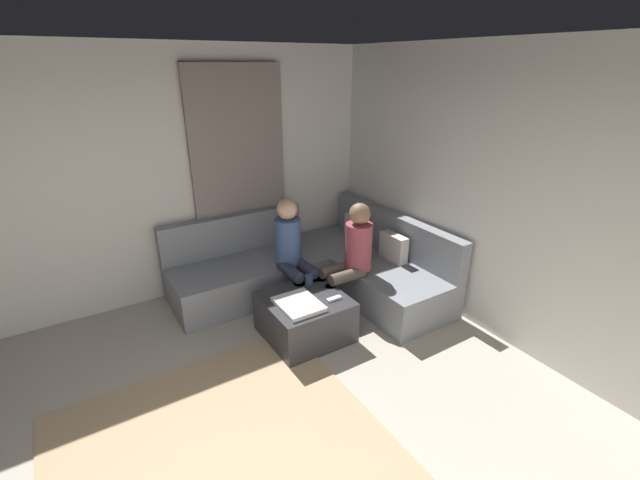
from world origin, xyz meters
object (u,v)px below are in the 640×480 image
(sectional_couch, at_px, (318,268))
(game_remote, at_px, (334,299))
(ottoman, at_px, (305,316))
(person_on_couch_side, at_px, (293,250))
(person_on_couch_back, at_px, (351,255))
(coffee_mug, at_px, (309,279))

(sectional_couch, bearing_deg, game_remote, -22.39)
(ottoman, height_order, game_remote, game_remote)
(game_remote, relative_size, person_on_couch_side, 0.12)
(game_remote, bearing_deg, sectional_couch, 157.61)
(sectional_couch, bearing_deg, ottoman, -39.48)
(ottoman, height_order, person_on_couch_back, person_on_couch_back)
(sectional_couch, distance_m, coffee_mug, 0.67)
(sectional_couch, height_order, person_on_couch_side, person_on_couch_side)
(ottoman, bearing_deg, game_remote, 50.71)
(ottoman, xyz_separation_m, person_on_couch_side, (-0.57, 0.19, 0.45))
(coffee_mug, bearing_deg, game_remote, 5.71)
(sectional_couch, xyz_separation_m, ottoman, (0.71, -0.59, -0.07))
(sectional_couch, relative_size, person_on_couch_side, 2.12)
(person_on_couch_back, relative_size, person_on_couch_side, 1.00)
(person_on_couch_back, xyz_separation_m, person_on_couch_side, (-0.42, -0.46, 0.00))
(sectional_couch, relative_size, person_on_couch_back, 2.12)
(coffee_mug, bearing_deg, ottoman, -39.29)
(person_on_couch_side, bearing_deg, ottoman, 71.80)
(sectional_couch, distance_m, ottoman, 0.93)
(sectional_couch, relative_size, game_remote, 17.00)
(ottoman, relative_size, person_on_couch_back, 0.63)
(coffee_mug, height_order, person_on_couch_back, person_on_couch_back)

